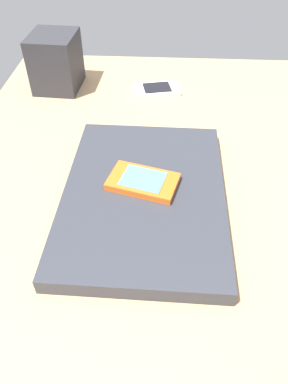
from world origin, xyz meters
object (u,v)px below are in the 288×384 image
object	(u,v)px
laptop_closed	(144,195)
cell_phone_on_laptop	(143,182)
cell_phone_on_desk	(157,90)
desk_organizer	(56,62)

from	to	relation	value
laptop_closed	cell_phone_on_laptop	bearing A→B (deg)	11.51
laptop_closed	cell_phone_on_desk	world-z (taller)	laptop_closed
laptop_closed	cell_phone_on_desk	xyz separation A→B (cm)	(35.23, -0.87, -0.68)
laptop_closed	desk_organizer	distance (cm)	42.75
cell_phone_on_laptop	cell_phone_on_desk	size ratio (longest dim) A/B	1.09
cell_phone_on_desk	desk_organizer	xyz separation A→B (cm)	(1.31, 22.55, 5.35)
laptop_closed	desk_organizer	bearing A→B (deg)	31.43
laptop_closed	cell_phone_on_laptop	distance (cm)	2.20
cell_phone_on_desk	desk_organizer	distance (cm)	23.21
cell_phone_on_laptop	desk_organizer	bearing A→B (deg)	31.25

